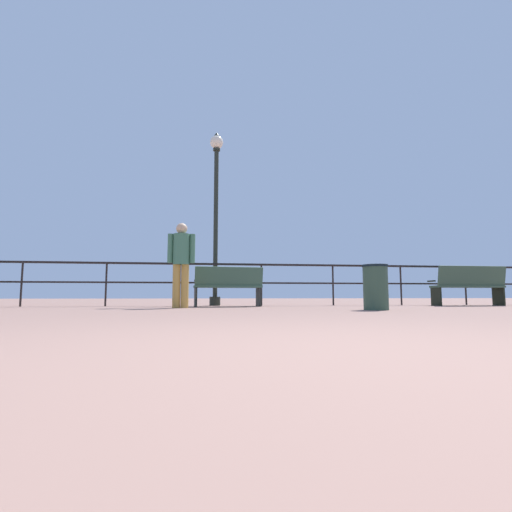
{
  "coord_description": "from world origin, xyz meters",
  "views": [
    {
      "loc": [
        -0.52,
        -1.61,
        0.25
      ],
      "look_at": [
        0.72,
        7.26,
        1.18
      ],
      "focal_mm": 26.67,
      "sensor_mm": 36.0,
      "label": 1
    }
  ],
  "objects": [
    {
      "name": "ground_plane",
      "position": [
        0.0,
        0.0,
        0.0
      ],
      "size": [
        60.0,
        60.0,
        0.0
      ],
      "primitive_type": "plane",
      "color": "#8F695C"
    },
    {
      "name": "pier_railing",
      "position": [
        0.0,
        7.76,
        0.77
      ],
      "size": [
        20.43,
        0.05,
        1.04
      ],
      "color": "black",
      "rests_on": "ground_plane"
    },
    {
      "name": "bench_near_left",
      "position": [
        0.05,
        7.0,
        0.5
      ],
      "size": [
        1.57,
        0.75,
        0.89
      ],
      "color": "#355441",
      "rests_on": "ground_plane"
    },
    {
      "name": "bench_near_right",
      "position": [
        6.03,
        6.99,
        0.55
      ],
      "size": [
        1.78,
        0.59,
        0.98
      ],
      "color": "#37503C",
      "rests_on": "ground_plane"
    },
    {
      "name": "lamppost_center",
      "position": [
        -0.22,
        7.98,
        2.67
      ],
      "size": [
        0.34,
        0.34,
        4.5
      ],
      "color": "black",
      "rests_on": "ground_plane"
    },
    {
      "name": "person_by_bench",
      "position": [
        -0.97,
        6.26,
        1.0
      ],
      "size": [
        0.56,
        0.33,
        1.74
      ],
      "color": "#B3873B",
      "rests_on": "ground_plane"
    },
    {
      "name": "trash_bin",
      "position": [
        2.48,
        4.7,
        0.4
      ],
      "size": [
        0.45,
        0.45,
        0.79
      ],
      "color": "#2F4735",
      "rests_on": "ground_plane"
    }
  ]
}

